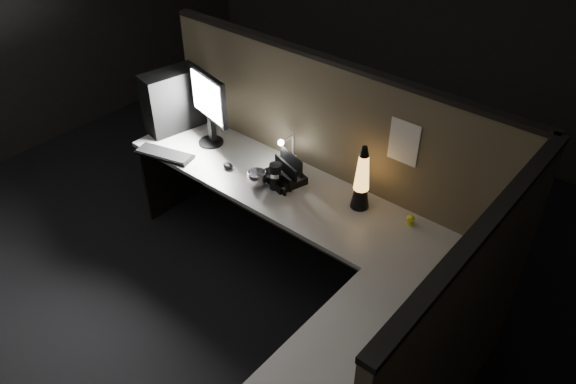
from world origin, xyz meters
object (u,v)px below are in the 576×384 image
Objects in this scene: monitor at (209,102)px; lava_lamp at (362,183)px; keyboard at (164,154)px; pc_tower at (173,100)px.

monitor is 1.25m from lava_lamp.
keyboard is 0.96× the size of lava_lamp.
keyboard is 1.44m from lava_lamp.
pc_tower is at bearing -176.86° from lava_lamp.
pc_tower is at bearing 111.40° from keyboard.
keyboard is (0.24, -0.31, -0.22)m from pc_tower.
monitor is at bearing -177.09° from lava_lamp.
pc_tower is 1.04× the size of lava_lamp.
keyboard is at bearing -163.63° from lava_lamp.
monitor is at bearing 53.62° from keyboard.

